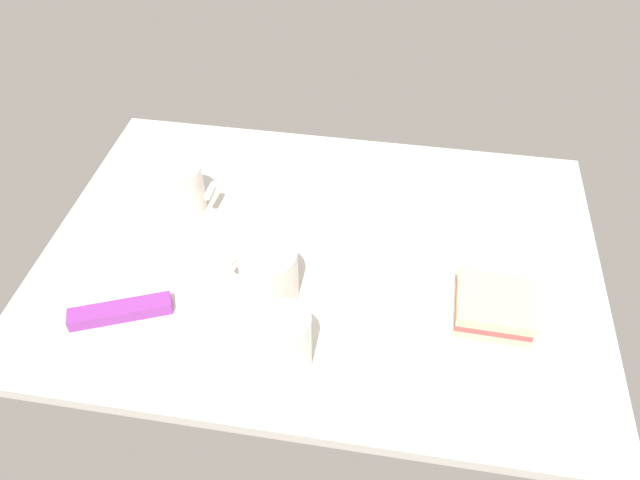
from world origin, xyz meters
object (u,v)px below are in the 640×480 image
at_px(snack_bar, 120,311).
at_px(paper_napkin, 388,227).
at_px(glass_of_milk, 288,344).
at_px(coffee_mug_black, 268,272).
at_px(sandwich_main, 493,307).
at_px(coffee_mug_milky, 180,187).

height_order(snack_bar, paper_napkin, snack_bar).
xyz_separation_m(glass_of_milk, paper_napkin, (-0.11, -0.29, -0.04)).
bearing_deg(coffee_mug_black, snack_bar, 20.95).
distance_m(coffee_mug_black, sandwich_main, 0.33).
xyz_separation_m(coffee_mug_milky, snack_bar, (0.02, 0.25, -0.04)).
distance_m(glass_of_milk, paper_napkin, 0.32).
height_order(coffee_mug_black, sandwich_main, coffee_mug_black).
bearing_deg(paper_napkin, coffee_mug_milky, 0.75).
bearing_deg(coffee_mug_milky, coffee_mug_black, 139.03).
distance_m(coffee_mug_milky, glass_of_milk, 0.38).
height_order(sandwich_main, paper_napkin, sandwich_main).
bearing_deg(snack_bar, sandwich_main, 166.52).
bearing_deg(sandwich_main, snack_bar, 8.99).
xyz_separation_m(coffee_mug_black, coffee_mug_milky, (0.19, -0.17, -0.00)).
relative_size(coffee_mug_milky, sandwich_main, 0.93).
height_order(coffee_mug_black, snack_bar, coffee_mug_black).
bearing_deg(paper_napkin, snack_bar, 33.76).
distance_m(coffee_mug_milky, sandwich_main, 0.55).
height_order(glass_of_milk, snack_bar, glass_of_milk).
relative_size(glass_of_milk, paper_napkin, 0.76).
relative_size(coffee_mug_milky, paper_napkin, 0.78).
distance_m(sandwich_main, glass_of_milk, 0.31).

